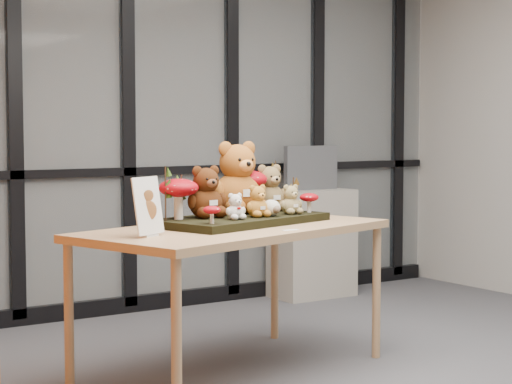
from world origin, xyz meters
TOP-DOWN VIEW (x-y plane):
  - floor at (0.00, 0.00)m, footprint 5.00×5.00m
  - room_shell at (0.00, 0.00)m, footprint 5.00×5.00m
  - glass_partition at (-0.00, 2.47)m, footprint 4.90×0.06m
  - display_table at (-0.73, 0.57)m, footprint 1.95×1.34m
  - diorama_tray at (-0.62, 0.67)m, footprint 1.12×0.77m
  - bear_pooh_yellow at (-0.56, 0.80)m, footprint 0.43×0.41m
  - bear_brown_medium at (-0.82, 0.71)m, footprint 0.29×0.28m
  - bear_tan_back at (-0.29, 0.86)m, footprint 0.28×0.27m
  - bear_small_yellow at (-0.57, 0.57)m, footprint 0.18×0.17m
  - bear_white_bow at (-0.75, 0.52)m, footprint 0.15×0.14m
  - bear_beige_small at (-0.31, 0.61)m, footprint 0.18×0.17m
  - plush_cream_hedgehog at (-0.48, 0.57)m, footprint 0.10×0.09m
  - mushroom_back_left at (-1.00, 0.70)m, footprint 0.22×0.22m
  - mushroom_back_right at (-0.46, 0.85)m, footprint 0.25×0.25m
  - mushroom_front_left at (-0.97, 0.40)m, footprint 0.09×0.09m
  - mushroom_front_right at (-0.15, 0.64)m, footprint 0.11×0.11m
  - sprig_green_far_left at (-1.10, 0.67)m, footprint 0.05×0.05m
  - sprig_green_mid_left at (-0.94, 0.77)m, footprint 0.05×0.05m
  - sprig_dry_far_right at (-0.22, 0.90)m, footprint 0.05×0.05m
  - sprig_dry_mid_right at (-0.18, 0.77)m, footprint 0.05×0.05m
  - sprig_green_centre at (-0.74, 0.84)m, footprint 0.05×0.05m
  - sign_holder at (-1.33, 0.42)m, footprint 0.21×0.14m
  - label_card at (-0.58, 0.25)m, footprint 0.10×0.03m
  - cabinet at (1.08, 2.24)m, footprint 0.65×0.38m
  - monitor at (1.08, 2.26)m, footprint 0.50×0.05m

SIDE VIEW (x-z plane):
  - floor at x=0.00m, z-range 0.00..0.00m
  - cabinet at x=1.08m, z-range 0.00..0.87m
  - display_table at x=-0.73m, z-range 0.35..1.18m
  - label_card at x=-0.58m, z-range 0.83..0.83m
  - diorama_tray at x=-0.62m, z-range 0.83..0.87m
  - plush_cream_hedgehog at x=-0.48m, z-range 0.87..0.98m
  - mushroom_front_left at x=-0.97m, z-range 0.87..0.98m
  - mushroom_front_right at x=-0.15m, z-range 0.87..1.00m
  - bear_white_bow at x=-0.75m, z-range 0.87..1.03m
  - bear_beige_small at x=-0.31m, z-range 0.87..1.06m
  - sprig_green_centre at x=-0.74m, z-range 0.87..1.07m
  - sign_holder at x=-1.33m, z-range 0.82..1.12m
  - bear_small_yellow at x=-0.57m, z-range 0.87..1.07m
  - sprig_dry_mid_right at x=-0.18m, z-range 0.87..1.08m
  - sprig_green_mid_left at x=-0.94m, z-range 0.87..1.11m
  - mushroom_back_left at x=-1.00m, z-range 0.87..1.12m
  - mushroom_back_right at x=-0.46m, z-range 0.87..1.15m
  - sprig_green_far_left at x=-1.10m, z-range 0.87..1.17m
  - sprig_dry_far_right at x=-0.22m, z-range 0.87..1.17m
  - bear_tan_back at x=-0.29m, z-range 0.87..1.18m
  - bear_brown_medium at x=-0.82m, z-range 0.87..1.19m
  - monitor at x=1.08m, z-range 0.87..1.23m
  - bear_pooh_yellow at x=-0.56m, z-range 0.87..1.34m
  - glass_partition at x=0.00m, z-range 0.03..2.81m
  - room_shell at x=0.00m, z-range -0.82..4.18m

